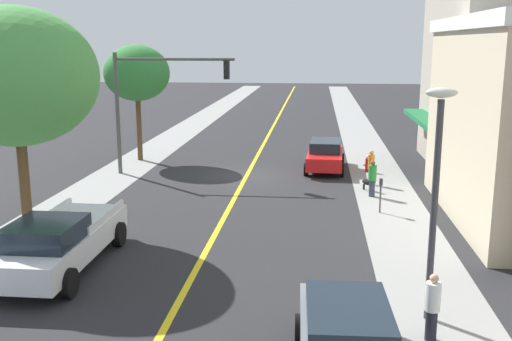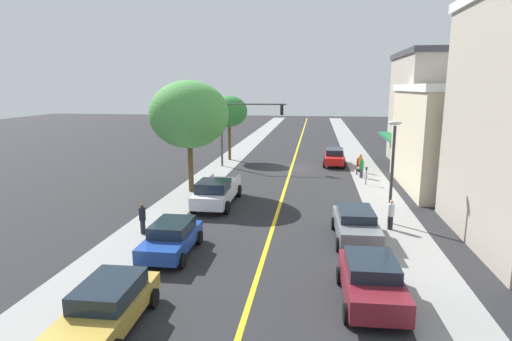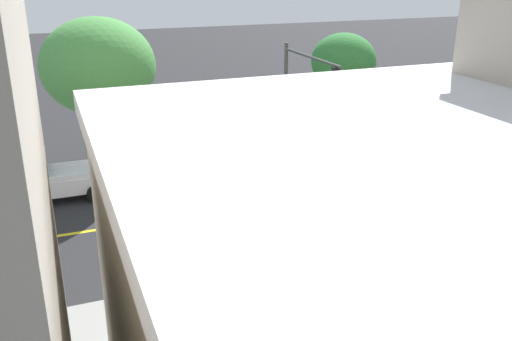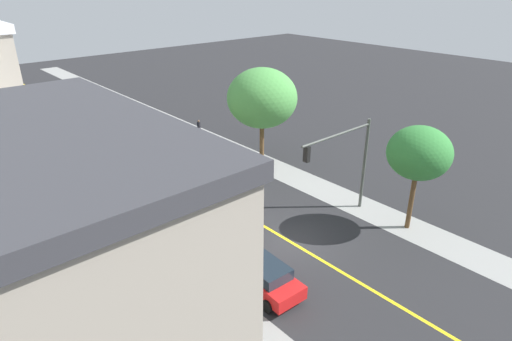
{
  "view_description": "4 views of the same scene",
  "coord_description": "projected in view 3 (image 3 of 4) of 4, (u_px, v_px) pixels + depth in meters",
  "views": [
    {
      "loc": [
        -3.43,
        28.65,
        6.53
      ],
      "look_at": [
        -1.28,
        7.75,
        1.98
      ],
      "focal_mm": 41.43,
      "sensor_mm": 36.0,
      "label": 1
    },
    {
      "loc": [
        -2.1,
        37.66,
        7.29
      ],
      "look_at": [
        1.99,
        9.09,
        1.49
      ],
      "focal_mm": 29.28,
      "sensor_mm": 36.0,
      "label": 2
    },
    {
      "loc": [
        -21.3,
        12.3,
        10.18
      ],
      "look_at": [
        -0.7,
        4.46,
        1.92
      ],
      "focal_mm": 39.43,
      "sensor_mm": 36.0,
      "label": 3
    },
    {
      "loc": [
        -15.46,
        -14.55,
        14.07
      ],
      "look_at": [
        2.09,
        5.45,
        2.08
      ],
      "focal_mm": 30.44,
      "sensor_mm": 36.0,
      "label": 4
    }
  ],
  "objects": [
    {
      "name": "fire_hydrant",
      "position": [
        454.0,
        234.0,
        21.32
      ],
      "size": [
        0.44,
        0.24,
        0.88
      ],
      "color": "red",
      "rests_on": "ground"
    },
    {
      "name": "parking_meter",
      "position": [
        270.0,
        256.0,
        18.77
      ],
      "size": [
        0.12,
        0.18,
        1.37
      ],
      "color": "#4C4C51",
      "rests_on": "ground"
    },
    {
      "name": "sidewalk_left",
      "position": [
        427.0,
        257.0,
        20.56
      ],
      "size": [
        2.7,
        126.0,
        0.01
      ],
      "primitive_type": "cube",
      "color": "gray",
      "rests_on": "ground"
    },
    {
      "name": "road_centerline_stripe",
      "position": [
        340.0,
        192.0,
        26.31
      ],
      "size": [
        0.2,
        126.0,
        0.0
      ],
      "primitive_type": "cube",
      "color": "yellow",
      "rests_on": "ground"
    },
    {
      "name": "white_pickup_truck",
      "position": [
        41.0,
        182.0,
        25.09
      ],
      "size": [
        2.27,
        5.97,
        1.73
      ],
      "rotation": [
        0.0,
        0.0,
        1.58
      ],
      "color": "silver",
      "rests_on": "ground"
    },
    {
      "name": "pedestrian_green_shirt",
      "position": [
        336.0,
        244.0,
        19.71
      ],
      "size": [
        0.35,
        0.35,
        1.59
      ],
      "rotation": [
        0.0,
        0.0,
        2.89
      ],
      "color": "#33384C",
      "rests_on": "ground"
    },
    {
      "name": "red_sedan_left_curb",
      "position": [
        427.0,
        202.0,
        23.22
      ],
      "size": [
        2.14,
        4.57,
        1.54
      ],
      "rotation": [
        0.0,
        0.0,
        1.53
      ],
      "color": "red",
      "rests_on": "ground"
    },
    {
      "name": "pale_office_building",
      "position": [
        406.0,
        312.0,
        10.92
      ],
      "size": [
        10.56,
        10.93,
        7.49
      ],
      "rotation": [
        0.0,
        0.0,
        -1.57
      ],
      "color": "beige",
      "rests_on": "ground"
    },
    {
      "name": "pedestrian_orange_shirt",
      "position": [
        392.0,
        234.0,
        20.32
      ],
      "size": [
        0.3,
        0.3,
        1.64
      ],
      "rotation": [
        0.0,
        0.0,
        5.45
      ],
      "color": "#33384C",
      "rests_on": "ground"
    },
    {
      "name": "street_tree_left_near",
      "position": [
        343.0,
        61.0,
        31.47
      ],
      "size": [
        3.63,
        3.63,
        6.44
      ],
      "color": "brown",
      "rests_on": "ground"
    },
    {
      "name": "traffic_light_mast",
      "position": [
        301.0,
        84.0,
        28.82
      ],
      "size": [
        6.06,
        0.32,
        6.08
      ],
      "rotation": [
        0.0,
        0.0,
        3.14
      ],
      "color": "#474C47",
      "rests_on": "ground"
    },
    {
      "name": "small_dog",
      "position": [
        359.0,
        250.0,
        20.26
      ],
      "size": [
        0.65,
        0.69,
        0.58
      ],
      "rotation": [
        0.0,
        0.0,
        2.29
      ],
      "color": "black",
      "rests_on": "ground"
    },
    {
      "name": "sidewalk_right",
      "position": [
        284.0,
        151.0,
        32.05
      ],
      "size": [
        2.7,
        126.0,
        0.01
      ],
      "primitive_type": "cube",
      "color": "gray",
      "rests_on": "ground"
    },
    {
      "name": "street_tree_right_corner",
      "position": [
        98.0,
        66.0,
        26.86
      ],
      "size": [
        5.45,
        5.45,
        7.75
      ],
      "color": "brown",
      "rests_on": "ground"
    },
    {
      "name": "ground_plane",
      "position": [
        340.0,
        192.0,
        26.31
      ],
      "size": [
        140.0,
        140.0,
        0.0
      ],
      "primitive_type": "plane",
      "color": "#262628"
    }
  ]
}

